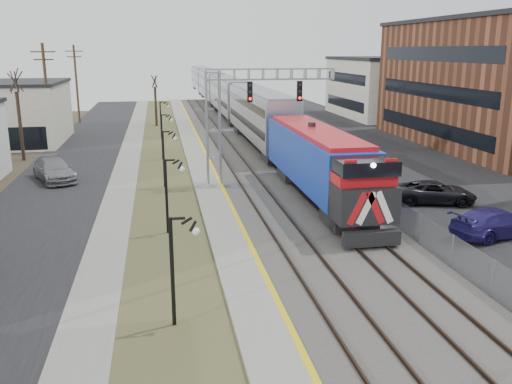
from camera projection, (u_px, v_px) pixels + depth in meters
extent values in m
cube|color=black|center=(69.00, 170.00, 43.42)|extent=(7.00, 120.00, 0.04)
cube|color=gray|center=(126.00, 168.00, 44.18)|extent=(2.00, 120.00, 0.08)
cube|color=#47502A|center=(164.00, 167.00, 44.70)|extent=(4.00, 120.00, 0.06)
cube|color=gray|center=(200.00, 164.00, 45.19)|extent=(2.00, 120.00, 0.24)
cube|color=#595651|center=(259.00, 162.00, 46.05)|extent=(8.00, 120.00, 0.20)
cube|color=black|center=(391.00, 158.00, 48.13)|extent=(16.00, 120.00, 0.04)
cube|color=gold|center=(210.00, 162.00, 45.31)|extent=(0.24, 120.00, 0.01)
cube|color=#2D2119|center=(227.00, 162.00, 45.53)|extent=(0.08, 120.00, 0.15)
cube|color=#2D2119|center=(244.00, 161.00, 45.79)|extent=(0.08, 120.00, 0.15)
cube|color=#2D2119|center=(267.00, 160.00, 46.13)|extent=(0.08, 120.00, 0.15)
cube|color=#2D2119|center=(284.00, 159.00, 46.39)|extent=(0.08, 120.00, 0.15)
cube|color=#1537AD|center=(320.00, 165.00, 33.58)|extent=(3.00, 17.00, 4.25)
cube|color=black|center=(371.00, 238.00, 25.75)|extent=(2.80, 0.50, 0.70)
cube|color=#A9ADB4|center=(260.00, 117.00, 52.76)|extent=(3.00, 22.00, 5.33)
cube|color=#A9ADB4|center=(229.00, 97.00, 74.46)|extent=(3.00, 22.00, 5.33)
cube|color=#A9ADB4|center=(213.00, 87.00, 96.16)|extent=(3.00, 22.00, 5.33)
cube|color=#A9ADB4|center=(202.00, 80.00, 117.86)|extent=(3.00, 22.00, 5.33)
cube|color=gray|center=(213.00, 130.00, 37.62)|extent=(1.00, 1.00, 8.00)
cube|color=gray|center=(270.00, 74.00, 37.35)|extent=(9.00, 0.80, 0.80)
cube|color=black|center=(250.00, 92.00, 36.96)|extent=(0.35, 0.25, 1.40)
cube|color=black|center=(300.00, 91.00, 37.56)|extent=(0.35, 0.25, 1.40)
cylinder|color=black|center=(172.00, 273.00, 18.50)|extent=(0.14, 0.14, 4.00)
cylinder|color=black|center=(167.00, 197.00, 28.02)|extent=(0.14, 0.14, 4.00)
cylinder|color=black|center=(164.00, 160.00, 37.53)|extent=(0.14, 0.14, 4.00)
cylinder|color=black|center=(162.00, 137.00, 47.05)|extent=(0.14, 0.14, 4.00)
cylinder|color=black|center=(161.00, 120.00, 58.47)|extent=(0.14, 0.14, 4.00)
cylinder|color=#4C3823|center=(47.00, 98.00, 51.15)|extent=(0.28, 0.28, 10.00)
cylinder|color=#4C3823|center=(77.00, 85.00, 70.18)|extent=(0.28, 0.28, 10.00)
cube|color=gray|center=(307.00, 153.00, 46.59)|extent=(0.04, 120.00, 1.60)
cube|color=brown|center=(507.00, 85.00, 53.76)|extent=(16.00, 26.00, 12.00)
cube|color=beige|center=(398.00, 88.00, 78.06)|extent=(16.00, 18.00, 8.00)
cylinder|color=#382D23|center=(20.00, 127.00, 46.65)|extent=(0.30, 0.30, 5.95)
cylinder|color=#382D23|center=(156.00, 107.00, 67.79)|extent=(0.30, 0.30, 4.90)
imported|color=black|center=(435.00, 193.00, 33.99)|extent=(5.34, 3.52, 1.36)
imported|color=navy|center=(496.00, 223.00, 27.87)|extent=(5.45, 3.23, 1.48)
imported|color=slate|center=(372.00, 162.00, 43.31)|extent=(4.14, 2.28, 1.33)
imported|color=#0D4318|center=(324.00, 141.00, 53.29)|extent=(4.20, 1.76, 1.35)
imported|color=gray|center=(54.00, 170.00, 39.81)|extent=(4.18, 5.89, 1.58)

